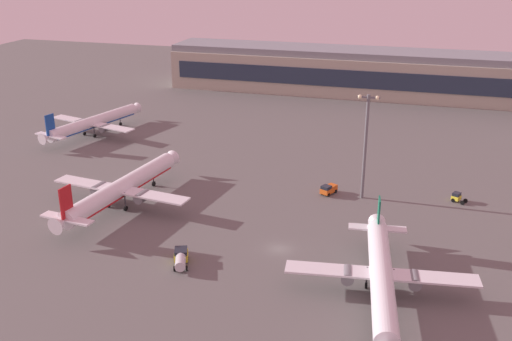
{
  "coord_description": "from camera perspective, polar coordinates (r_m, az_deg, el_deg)",
  "views": [
    {
      "loc": [
        23.19,
        -94.13,
        52.24
      ],
      "look_at": [
        -12.54,
        27.51,
        4.0
      ],
      "focal_mm": 41.8,
      "sensor_mm": 36.0,
      "label": 1
    }
  ],
  "objects": [
    {
      "name": "fuel_truck",
      "position": [
        105.09,
        -7.21,
        -8.3
      ],
      "size": [
        4.22,
        6.63,
        2.35
      ],
      "rotation": [
        0.0,
        0.0,
        0.37
      ],
      "color": "yellow",
      "rests_on": "ground"
    },
    {
      "name": "pushback_tug",
      "position": [
        136.07,
        18.67,
        -2.42
      ],
      "size": [
        3.55,
        2.98,
        2.05
      ],
      "rotation": [
        0.0,
        0.0,
        1.11
      ],
      "color": "yellow",
      "rests_on": "ground"
    },
    {
      "name": "ground_plane",
      "position": [
        110.12,
        2.24,
        -7.5
      ],
      "size": [
        416.0,
        416.0,
        0.0
      ],
      "primitive_type": "plane",
      "color": "#605E5B"
    },
    {
      "name": "airplane_far_stand",
      "position": [
        129.04,
        -12.76,
        -1.66
      ],
      "size": [
        32.21,
        41.26,
        10.59
      ],
      "rotation": [
        0.0,
        0.0,
        -0.13
      ],
      "color": "white",
      "rests_on": "ground"
    },
    {
      "name": "cargo_loader",
      "position": [
        133.7,
        6.96,
        -1.78
      ],
      "size": [
        3.57,
        4.58,
        2.25
      ],
      "rotation": [
        0.0,
        0.0,
        2.69
      ],
      "color": "#D85919",
      "rests_on": "ground"
    },
    {
      "name": "apron_light_central",
      "position": [
        128.7,
        10.45,
        2.92
      ],
      "size": [
        4.8,
        0.9,
        23.22
      ],
      "color": "slate",
      "rests_on": "ground"
    },
    {
      "name": "terminal_building",
      "position": [
        224.68,
        13.93,
        8.9
      ],
      "size": [
        172.74,
        22.4,
        16.4
      ],
      "color": "#B2AD99",
      "rests_on": "ground"
    },
    {
      "name": "airplane_near_gate",
      "position": [
        180.08,
        -15.32,
        4.44
      ],
      "size": [
        29.53,
        37.64,
        9.78
      ],
      "rotation": [
        0.0,
        0.0,
        -0.25
      ],
      "color": "white",
      "rests_on": "ground"
    },
    {
      "name": "airplane_terminal_side",
      "position": [
        96.72,
        11.88,
        -9.73
      ],
      "size": [
        30.45,
        39.0,
        10.01
      ],
      "rotation": [
        0.0,
        0.0,
        3.28
      ],
      "color": "white",
      "rests_on": "ground"
    }
  ]
}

